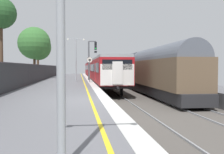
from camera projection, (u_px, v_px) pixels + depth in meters
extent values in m
cube|color=slate|center=(46.00, 111.00, 12.69)|extent=(6.40, 110.00, 1.00)
cube|color=silver|center=(106.00, 99.00, 13.04)|extent=(0.60, 110.00, 0.01)
cube|color=yellow|center=(91.00, 100.00, 12.95)|extent=(0.12, 110.00, 0.01)
cube|color=#4C4742|center=(215.00, 119.00, 13.82)|extent=(11.00, 110.00, 0.20)
cube|color=gray|center=(125.00, 118.00, 13.20)|extent=(0.07, 110.00, 0.08)
cube|color=gray|center=(153.00, 118.00, 13.38)|extent=(0.07, 110.00, 0.08)
cube|color=gray|center=(200.00, 116.00, 13.71)|extent=(0.07, 110.00, 0.08)
cube|color=maroon|center=(104.00, 70.00, 31.04)|extent=(2.80, 20.96, 2.30)
cube|color=black|center=(104.00, 81.00, 31.09)|extent=(2.64, 20.36, 0.25)
cube|color=gray|center=(104.00, 59.00, 30.99)|extent=(2.68, 20.96, 0.24)
cube|color=black|center=(92.00, 68.00, 30.85)|extent=(0.02, 19.36, 0.84)
cube|color=red|center=(95.00, 72.00, 25.67)|extent=(0.03, 1.10, 1.90)
cube|color=red|center=(90.00, 70.00, 36.06)|extent=(0.03, 1.10, 1.90)
cylinder|color=black|center=(104.00, 91.00, 23.20)|extent=(0.12, 0.84, 0.84)
cylinder|color=black|center=(122.00, 91.00, 23.40)|extent=(0.12, 0.84, 0.84)
cylinder|color=black|center=(94.00, 82.00, 38.82)|extent=(0.12, 0.84, 0.84)
cylinder|color=black|center=(104.00, 81.00, 39.02)|extent=(0.12, 0.84, 0.84)
cube|color=maroon|center=(94.00, 69.00, 52.41)|extent=(2.80, 20.96, 2.30)
cube|color=black|center=(94.00, 75.00, 52.46)|extent=(2.64, 20.36, 0.25)
cube|color=gray|center=(94.00, 63.00, 52.37)|extent=(2.68, 20.96, 0.24)
cube|color=black|center=(87.00, 68.00, 52.22)|extent=(0.02, 19.36, 0.84)
cube|color=red|center=(88.00, 70.00, 47.04)|extent=(0.03, 1.10, 1.90)
cube|color=red|center=(86.00, 69.00, 57.43)|extent=(0.03, 1.10, 1.90)
cylinder|color=black|center=(92.00, 80.00, 44.57)|extent=(0.12, 0.84, 0.84)
cylinder|color=black|center=(101.00, 80.00, 44.77)|extent=(0.12, 0.84, 0.84)
cylinder|color=black|center=(88.00, 77.00, 60.19)|extent=(0.12, 0.84, 0.84)
cylinder|color=black|center=(95.00, 76.00, 60.39)|extent=(0.12, 0.84, 0.84)
cube|color=silver|center=(117.00, 75.00, 20.70)|extent=(2.70, 0.10, 1.70)
cube|color=black|center=(117.00, 65.00, 20.66)|extent=(2.40, 0.08, 0.80)
cube|color=silver|center=(118.00, 73.00, 20.56)|extent=(0.80, 0.24, 1.80)
cylinder|color=white|center=(105.00, 84.00, 20.55)|extent=(0.18, 0.06, 0.18)
cylinder|color=white|center=(129.00, 84.00, 20.79)|extent=(0.18, 0.06, 0.18)
cylinder|color=black|center=(118.00, 88.00, 20.45)|extent=(0.20, 0.35, 0.20)
cube|color=black|center=(94.00, 61.00, 52.36)|extent=(0.60, 0.90, 0.20)
cube|color=#232326|center=(161.00, 90.00, 22.41)|extent=(2.30, 14.39, 0.79)
cube|color=brown|center=(162.00, 73.00, 22.35)|extent=(2.60, 13.59, 2.21)
cylinder|color=#515660|center=(162.00, 60.00, 22.31)|extent=(2.39, 13.19, 2.39)
cylinder|color=black|center=(175.00, 99.00, 17.16)|extent=(0.12, 0.84, 0.84)
cylinder|color=black|center=(198.00, 99.00, 17.36)|extent=(0.12, 0.84, 0.84)
cylinder|color=black|center=(139.00, 87.00, 27.46)|extent=(0.12, 0.84, 0.84)
cylinder|color=black|center=(153.00, 87.00, 27.66)|extent=(0.12, 0.84, 0.84)
cube|color=#232326|center=(128.00, 81.00, 37.46)|extent=(2.30, 14.39, 0.79)
cube|color=brown|center=(128.00, 71.00, 37.41)|extent=(2.60, 13.59, 2.21)
cylinder|color=#515660|center=(128.00, 63.00, 37.37)|extent=(2.39, 13.19, 2.39)
cylinder|color=black|center=(130.00, 84.00, 32.22)|extent=(0.12, 0.84, 0.84)
cylinder|color=black|center=(142.00, 84.00, 32.42)|extent=(0.12, 0.84, 0.84)
cylinder|color=black|center=(117.00, 80.00, 42.52)|extent=(0.12, 0.84, 0.84)
cylinder|color=black|center=(127.00, 80.00, 42.72)|extent=(0.12, 0.84, 0.84)
cube|color=#232326|center=(114.00, 77.00, 52.52)|extent=(2.30, 14.39, 0.79)
cube|color=brown|center=(114.00, 70.00, 52.47)|extent=(2.60, 13.59, 2.21)
cylinder|color=#515660|center=(114.00, 64.00, 52.42)|extent=(2.39, 13.19, 2.39)
cylinder|color=black|center=(113.00, 79.00, 47.28)|extent=(0.12, 0.84, 0.84)
cylinder|color=black|center=(122.00, 79.00, 47.47)|extent=(0.12, 0.84, 0.84)
cylinder|color=black|center=(107.00, 77.00, 57.58)|extent=(0.12, 0.84, 0.84)
cylinder|color=black|center=(114.00, 77.00, 57.77)|extent=(0.12, 0.84, 0.84)
cylinder|color=#47474C|center=(89.00, 61.00, 32.68)|extent=(0.18, 0.18, 4.84)
cube|color=#47474C|center=(92.00, 41.00, 32.65)|extent=(0.90, 0.12, 0.12)
cube|color=black|center=(96.00, 46.00, 32.72)|extent=(0.28, 0.20, 1.00)
cylinder|color=black|center=(96.00, 43.00, 32.59)|extent=(0.16, 0.04, 0.16)
cylinder|color=black|center=(96.00, 46.00, 32.60)|extent=(0.16, 0.04, 0.16)
cylinder|color=#19D83F|center=(96.00, 48.00, 32.62)|extent=(0.16, 0.04, 0.16)
cube|color=black|center=(96.00, 52.00, 32.75)|extent=(0.32, 0.16, 0.24)
cylinder|color=#59595B|center=(90.00, 71.00, 27.96)|extent=(0.08, 0.08, 2.34)
cylinder|color=black|center=(90.00, 60.00, 27.91)|extent=(0.59, 0.02, 0.59)
cylinder|color=silver|center=(90.00, 60.00, 27.90)|extent=(0.56, 0.02, 0.56)
cube|color=black|center=(90.00, 60.00, 27.88)|extent=(0.24, 0.01, 0.18)
cylinder|color=#93999E|center=(76.00, 60.00, 29.79)|extent=(0.14, 0.14, 4.95)
cube|color=#93999E|center=(80.00, 39.00, 29.76)|extent=(0.90, 0.08, 0.08)
cylinder|color=silver|center=(84.00, 39.00, 29.82)|extent=(0.20, 0.20, 0.18)
cube|color=#93999E|center=(72.00, 39.00, 29.65)|extent=(0.90, 0.08, 0.08)
cylinder|color=silver|center=(68.00, 39.00, 29.59)|extent=(0.20, 0.20, 0.18)
cylinder|color=#38383D|center=(29.00, 75.00, 23.85)|extent=(0.07, 0.07, 1.90)
cylinder|color=#38383D|center=(45.00, 72.00, 35.43)|extent=(0.07, 0.07, 1.90)
cylinder|color=#38383D|center=(53.00, 71.00, 47.02)|extent=(0.07, 0.07, 1.90)
cylinder|color=#38383D|center=(58.00, 70.00, 58.60)|extent=(0.07, 0.07, 1.90)
cylinder|color=#473323|center=(38.00, 63.00, 44.09)|extent=(0.38, 0.38, 4.61)
sphere|color=#234C23|center=(38.00, 45.00, 43.97)|extent=(2.97, 2.97, 2.97)
sphere|color=#234C23|center=(34.00, 47.00, 43.57)|extent=(1.80, 1.80, 1.80)
cylinder|color=#473323|center=(1.00, 53.00, 24.48)|extent=(0.38, 0.38, 5.84)
sphere|color=#234C23|center=(0.00, 13.00, 24.34)|extent=(2.92, 2.92, 2.92)
sphere|color=#234C23|center=(3.00, 18.00, 24.90)|extent=(1.97, 1.97, 1.97)
cylinder|color=#473323|center=(34.00, 65.00, 39.14)|extent=(0.38, 0.38, 3.88)
sphere|color=#33662D|center=(34.00, 43.00, 39.02)|extent=(4.80, 4.80, 4.80)
sphere|color=#33662D|center=(38.00, 47.00, 39.44)|extent=(3.82, 3.82, 3.82)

